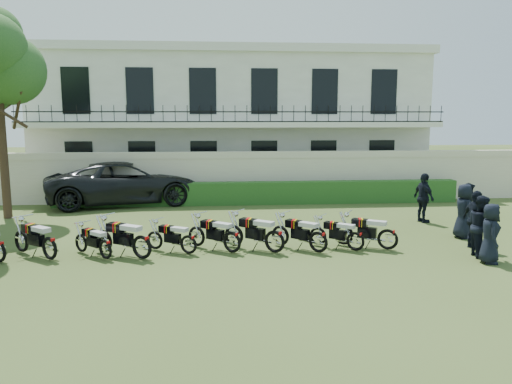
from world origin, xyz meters
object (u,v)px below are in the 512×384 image
Objects in this scene: motorcycle_8 at (356,237)px; suv at (127,183)px; motorcycle_1 at (49,243)px; motorcycle_4 at (189,240)px; motorcycle_5 at (232,237)px; motorcycle_6 at (275,236)px; officer_1 at (481,226)px; officer_4 at (468,205)px; motorcycle_2 at (105,245)px; officer_2 at (475,220)px; motorcycle_7 at (318,237)px; officer_0 at (490,233)px; officer_3 at (463,211)px; motorcycle_9 at (388,234)px; motorcycle_3 at (142,241)px; officer_5 at (424,198)px.

motorcycle_8 is 11.83m from suv.
motorcycle_1 reaches higher than motorcycle_4.
motorcycle_6 is at bearing -57.59° from motorcycle_5.
officer_4 is at bearing -15.92° from officer_1.
officer_2 reaches higher than motorcycle_2.
motorcycle_2 is 0.86× the size of motorcycle_7.
officer_3 reaches higher than officer_0.
motorcycle_1 is at bearing 121.63° from motorcycle_9.
motorcycle_3 reaches higher than motorcycle_7.
motorcycle_9 is 4.58m from officer_5.
officer_5 reaches higher than motorcycle_8.
motorcycle_8 is 0.84× the size of officer_2.
officer_2 is at bearing -60.31° from motorcycle_4.
officer_5 is (10.73, 3.99, 0.49)m from motorcycle_2.
officer_0 is at bearing -92.16° from motorcycle_9.
motorcycle_3 is at bearing 178.98° from suv.
motorcycle_1 is 2.51m from motorcycle_3.
suv is (-4.41, 8.61, 0.47)m from motorcycle_5.
motorcycle_4 is at bearing 123.82° from motorcycle_6.
motorcycle_8 is at bearing 80.80° from officer_2.
motorcycle_1 is 8.60m from motorcycle_8.
motorcycle_1 is at bearing 101.38° from officer_0.
motorcycle_5 reaches higher than motorcycle_4.
officer_3 is at bearing -35.13° from motorcycle_8.
motorcycle_8 is at bearing 121.20° from motorcycle_9.
motorcycle_8 is 0.97m from motorcycle_9.
officer_1 is 1.09× the size of officer_4.
motorcycle_5 is at bearing 94.81° from officer_0.
motorcycle_1 is 3.77m from motorcycle_4.
motorcycle_9 is 0.25× the size of suv.
officer_2 is (11.62, -8.68, -0.08)m from suv.
motorcycle_7 reaches higher than motorcycle_5.
suv is at bearing 54.17° from officer_5.
motorcycle_2 is 0.80× the size of officer_0.
motorcycle_1 reaches higher than motorcycle_2.
officer_5 reaches higher than officer_1.
suv reaches higher than officer_0.
officer_5 reaches higher than motorcycle_5.
motorcycle_5 is 0.92× the size of motorcycle_6.
officer_0 is 4.44m from officer_4.
motorcycle_5 is (3.50, 0.35, 0.06)m from motorcycle_2.
motorcycle_6 is at bearing 128.19° from motorcycle_7.
officer_1 is at bearing -65.81° from motorcycle_4.
motorcycle_4 is 0.83× the size of officer_5.
motorcycle_3 is at bearing -53.74° from motorcycle_1.
officer_1 is at bearing 7.86° from officer_0.
motorcycle_9 is at bearing 115.77° from officer_3.
motorcycle_5 is at bearing -47.14° from motorcycle_1.
motorcycle_8 is 3.64m from officer_2.
motorcycle_9 is at bearing -53.01° from motorcycle_6.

